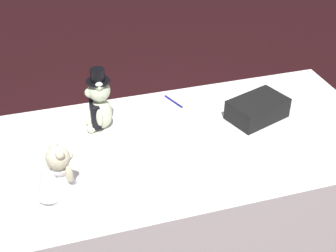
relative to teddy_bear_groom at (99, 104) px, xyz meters
The scene contains 5 objects.
reception_table 0.63m from the teddy_bear_groom, 38.91° to the right, with size 2.04×0.92×0.78m, color white.
teddy_bear_groom is the anchor object (origin of this frame).
teddy_bear_bride 0.48m from the teddy_bear_groom, 119.46° to the right, with size 0.21×0.17×0.24m.
signing_pen 0.44m from the teddy_bear_groom, 17.43° to the left, with size 0.06×0.14×0.01m.
gift_case_black 0.77m from the teddy_bear_groom, 10.22° to the right, with size 0.32×0.26×0.10m.
Camera 1 is at (-0.48, -1.62, 2.05)m, focal length 49.43 mm.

